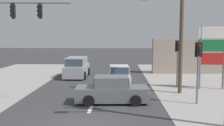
{
  "coord_description": "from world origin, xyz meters",
  "views": [
    {
      "loc": [
        1.53,
        -11.11,
        3.93
      ],
      "look_at": [
        1.12,
        4.0,
        2.34
      ],
      "focal_mm": 42.0,
      "sensor_mm": 36.0,
      "label": 1
    }
  ],
  "objects_px": {
    "pedestal_signal_right_kerb": "(198,62)",
    "sedan_crossing_left": "(112,91)",
    "hatchback_oncoming_mid": "(119,76)",
    "suv_receding_far": "(77,68)",
    "pedestal_signal_far_median": "(178,56)",
    "shopping_plaza_sign": "(212,49)",
    "utility_pole_midground_right": "(179,22)"
  },
  "relations": [
    {
      "from": "pedestal_signal_right_kerb",
      "to": "sedan_crossing_left",
      "type": "bearing_deg",
      "value": 176.57
    },
    {
      "from": "pedestal_signal_far_median",
      "to": "shopping_plaza_sign",
      "type": "relative_size",
      "value": 0.77
    },
    {
      "from": "utility_pole_midground_right",
      "to": "suv_receding_far",
      "type": "bearing_deg",
      "value": 139.62
    },
    {
      "from": "sedan_crossing_left",
      "to": "suv_receding_far",
      "type": "distance_m",
      "value": 10.04
    },
    {
      "from": "pedestal_signal_right_kerb",
      "to": "suv_receding_far",
      "type": "relative_size",
      "value": 0.78
    },
    {
      "from": "utility_pole_midground_right",
      "to": "pedestal_signal_right_kerb",
      "type": "distance_m",
      "value": 3.75
    },
    {
      "from": "shopping_plaza_sign",
      "to": "sedan_crossing_left",
      "type": "bearing_deg",
      "value": -151.2
    },
    {
      "from": "shopping_plaza_sign",
      "to": "sedan_crossing_left",
      "type": "distance_m",
      "value": 8.46
    },
    {
      "from": "utility_pole_midground_right",
      "to": "pedestal_signal_right_kerb",
      "type": "height_order",
      "value": "utility_pole_midground_right"
    },
    {
      "from": "shopping_plaza_sign",
      "to": "sedan_crossing_left",
      "type": "height_order",
      "value": "shopping_plaza_sign"
    },
    {
      "from": "utility_pole_midground_right",
      "to": "sedan_crossing_left",
      "type": "relative_size",
      "value": 2.06
    },
    {
      "from": "utility_pole_midground_right",
      "to": "hatchback_oncoming_mid",
      "type": "height_order",
      "value": "utility_pole_midground_right"
    },
    {
      "from": "utility_pole_midground_right",
      "to": "suv_receding_far",
      "type": "distance_m",
      "value": 11.19
    },
    {
      "from": "shopping_plaza_sign",
      "to": "suv_receding_far",
      "type": "relative_size",
      "value": 1.01
    },
    {
      "from": "hatchback_oncoming_mid",
      "to": "suv_receding_far",
      "type": "bearing_deg",
      "value": 136.0
    },
    {
      "from": "pedestal_signal_far_median",
      "to": "suv_receding_far",
      "type": "bearing_deg",
      "value": 150.54
    },
    {
      "from": "pedestal_signal_far_median",
      "to": "sedan_crossing_left",
      "type": "relative_size",
      "value": 0.83
    },
    {
      "from": "utility_pole_midground_right",
      "to": "hatchback_oncoming_mid",
      "type": "xyz_separation_m",
      "value": [
        -3.97,
        2.91,
        -4.08
      ]
    },
    {
      "from": "pedestal_signal_right_kerb",
      "to": "shopping_plaza_sign",
      "type": "height_order",
      "value": "shopping_plaza_sign"
    },
    {
      "from": "sedan_crossing_left",
      "to": "utility_pole_midground_right",
      "type": "bearing_deg",
      "value": 30.31
    },
    {
      "from": "sedan_crossing_left",
      "to": "suv_receding_far",
      "type": "xyz_separation_m",
      "value": [
        -3.57,
        9.38,
        0.18
      ]
    },
    {
      "from": "pedestal_signal_far_median",
      "to": "shopping_plaza_sign",
      "type": "xyz_separation_m",
      "value": [
        2.31,
        -0.72,
        0.57
      ]
    },
    {
      "from": "hatchback_oncoming_mid",
      "to": "suv_receding_far",
      "type": "distance_m",
      "value": 5.59
    },
    {
      "from": "hatchback_oncoming_mid",
      "to": "sedan_crossing_left",
      "type": "distance_m",
      "value": 5.52
    },
    {
      "from": "pedestal_signal_right_kerb",
      "to": "shopping_plaza_sign",
      "type": "distance_m",
      "value": 4.81
    },
    {
      "from": "pedestal_signal_right_kerb",
      "to": "pedestal_signal_far_median",
      "type": "relative_size",
      "value": 1.0
    },
    {
      "from": "pedestal_signal_right_kerb",
      "to": "hatchback_oncoming_mid",
      "type": "bearing_deg",
      "value": 127.44
    },
    {
      "from": "hatchback_oncoming_mid",
      "to": "pedestal_signal_right_kerb",
      "type": "bearing_deg",
      "value": -52.56
    },
    {
      "from": "hatchback_oncoming_mid",
      "to": "sedan_crossing_left",
      "type": "xyz_separation_m",
      "value": [
        -0.45,
        -5.5,
        0.0
      ]
    },
    {
      "from": "hatchback_oncoming_mid",
      "to": "sedan_crossing_left",
      "type": "height_order",
      "value": "sedan_crossing_left"
    },
    {
      "from": "shopping_plaza_sign",
      "to": "hatchback_oncoming_mid",
      "type": "bearing_deg",
      "value": 166.74
    },
    {
      "from": "pedestal_signal_right_kerb",
      "to": "sedan_crossing_left",
      "type": "height_order",
      "value": "pedestal_signal_right_kerb"
    }
  ]
}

